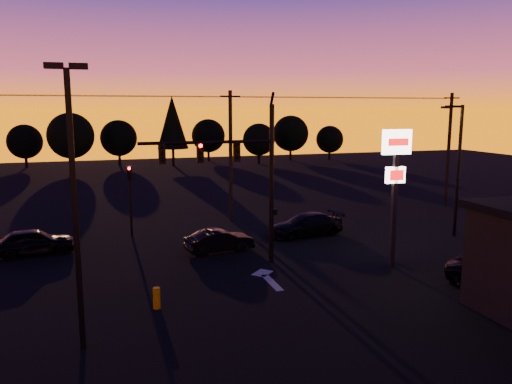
% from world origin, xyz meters
% --- Properties ---
extents(ground, '(120.00, 120.00, 0.00)m').
position_xyz_m(ground, '(0.00, 0.00, 0.00)').
color(ground, black).
rests_on(ground, ground).
extents(lane_arrow, '(1.20, 3.10, 0.01)m').
position_xyz_m(lane_arrow, '(0.50, 1.67, 0.01)').
color(lane_arrow, beige).
rests_on(lane_arrow, ground).
extents(traffic_signal_mast, '(6.79, 0.52, 8.58)m').
position_xyz_m(traffic_signal_mast, '(-0.10, 3.99, 4.94)').
color(traffic_signal_mast, black).
rests_on(traffic_signal_mast, ground).
extents(secondary_signal, '(0.30, 0.31, 4.35)m').
position_xyz_m(secondary_signal, '(-5.00, 11.49, 2.86)').
color(secondary_signal, black).
rests_on(secondary_signal, ground).
extents(parking_lot_light, '(1.25, 0.30, 9.14)m').
position_xyz_m(parking_lot_light, '(-7.50, -3.00, 5.27)').
color(parking_lot_light, black).
rests_on(parking_lot_light, ground).
extents(pylon_sign, '(1.50, 0.28, 6.80)m').
position_xyz_m(pylon_sign, '(7.00, 1.50, 4.91)').
color(pylon_sign, black).
rests_on(pylon_sign, ground).
extents(streetlight, '(1.55, 0.35, 8.00)m').
position_xyz_m(streetlight, '(13.91, 5.50, 4.42)').
color(streetlight, black).
rests_on(streetlight, ground).
extents(utility_pole_1, '(1.40, 0.26, 9.00)m').
position_xyz_m(utility_pole_1, '(2.00, 14.00, 4.59)').
color(utility_pole_1, black).
rests_on(utility_pole_1, ground).
extents(utility_pole_2, '(1.40, 0.26, 9.00)m').
position_xyz_m(utility_pole_2, '(20.00, 14.00, 4.59)').
color(utility_pole_2, black).
rests_on(utility_pole_2, ground).
extents(power_wires, '(36.00, 1.22, 0.07)m').
position_xyz_m(power_wires, '(2.00, 14.00, 8.57)').
color(power_wires, black).
rests_on(power_wires, ground).
extents(bollard, '(0.28, 0.28, 0.85)m').
position_xyz_m(bollard, '(-4.81, -0.40, 0.43)').
color(bollard, '#D29000').
rests_on(bollard, ground).
extents(tree_1, '(4.54, 4.54, 5.71)m').
position_xyz_m(tree_1, '(-16.00, 53.00, 3.43)').
color(tree_1, black).
rests_on(tree_1, ground).
extents(tree_2, '(5.77, 5.78, 7.26)m').
position_xyz_m(tree_2, '(-10.00, 48.00, 4.37)').
color(tree_2, black).
rests_on(tree_2, ground).
extents(tree_3, '(4.95, 4.95, 6.22)m').
position_xyz_m(tree_3, '(-4.00, 52.00, 3.75)').
color(tree_3, black).
rests_on(tree_3, ground).
extents(tree_4, '(4.18, 4.18, 9.50)m').
position_xyz_m(tree_4, '(3.00, 49.00, 5.93)').
color(tree_4, black).
rests_on(tree_4, ground).
extents(tree_5, '(4.95, 4.95, 6.22)m').
position_xyz_m(tree_5, '(9.00, 54.00, 3.75)').
color(tree_5, black).
rests_on(tree_5, ground).
extents(tree_6, '(4.54, 4.54, 5.71)m').
position_xyz_m(tree_6, '(15.00, 48.00, 3.43)').
color(tree_6, black).
rests_on(tree_6, ground).
extents(tree_7, '(5.36, 5.36, 6.74)m').
position_xyz_m(tree_7, '(21.00, 51.00, 4.06)').
color(tree_7, black).
rests_on(tree_7, ground).
extents(tree_8, '(4.12, 4.12, 5.19)m').
position_xyz_m(tree_8, '(27.00, 50.00, 3.12)').
color(tree_8, black).
rests_on(tree_8, ground).
extents(car_left, '(4.39, 2.24, 1.43)m').
position_xyz_m(car_left, '(-10.30, 9.02, 0.72)').
color(car_left, black).
rests_on(car_left, ground).
extents(car_mid, '(3.91, 1.85, 1.24)m').
position_xyz_m(car_mid, '(-0.60, 6.53, 0.62)').
color(car_mid, black).
rests_on(car_mid, ground).
extents(car_right, '(4.92, 2.45, 1.37)m').
position_xyz_m(car_right, '(5.31, 8.37, 0.69)').
color(car_right, black).
rests_on(car_right, ground).
extents(suv_parked, '(4.21, 4.95, 1.26)m').
position_xyz_m(suv_parked, '(9.79, -2.76, 0.63)').
color(suv_parked, black).
rests_on(suv_parked, ground).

